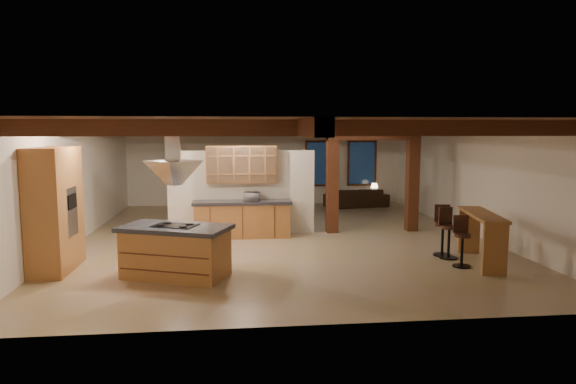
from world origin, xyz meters
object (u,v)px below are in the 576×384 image
(bar_counter, at_px, (481,230))
(dining_table, at_px, (252,213))
(sofa, at_px, (356,198))
(kitchen_island, at_px, (176,251))

(bar_counter, bearing_deg, dining_table, 130.53)
(bar_counter, bearing_deg, sofa, 94.63)
(kitchen_island, xyz_separation_m, dining_table, (1.63, 5.57, -0.20))
(dining_table, distance_m, bar_counter, 6.92)
(kitchen_island, distance_m, dining_table, 5.81)
(kitchen_island, height_order, dining_table, kitchen_island)
(sofa, bearing_deg, bar_counter, 86.55)
(kitchen_island, relative_size, sofa, 1.00)
(dining_table, bearing_deg, sofa, 12.77)
(sofa, relative_size, bar_counter, 1.08)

